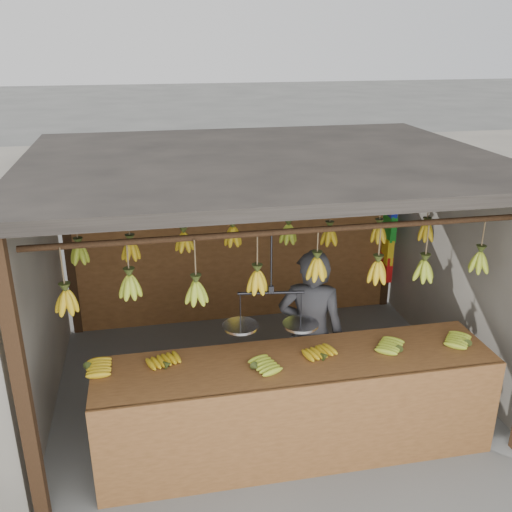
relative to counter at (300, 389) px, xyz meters
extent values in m
plane|color=#5B5B57|center=(-0.07, 1.23, -0.70)|extent=(80.00, 80.00, 0.00)
cube|color=black|center=(-2.07, -0.27, 0.45)|extent=(0.10, 0.10, 2.30)
cube|color=black|center=(-2.07, 2.73, 0.45)|extent=(0.10, 0.10, 2.30)
cube|color=black|center=(1.93, 2.73, 0.45)|extent=(0.10, 0.10, 2.30)
cube|color=black|center=(-0.07, 1.23, 1.65)|extent=(4.30, 3.30, 0.10)
cylinder|color=black|center=(-0.07, 0.23, 1.30)|extent=(4.00, 0.05, 0.05)
cylinder|color=black|center=(-0.07, 1.23, 1.30)|extent=(4.00, 0.05, 0.05)
cylinder|color=black|center=(-0.07, 2.23, 1.30)|extent=(4.00, 0.05, 0.05)
cube|color=brown|center=(-0.07, 2.73, 0.20)|extent=(4.00, 0.06, 1.80)
cube|color=brown|center=(0.00, 0.13, 0.16)|extent=(3.35, 0.75, 0.08)
cube|color=brown|center=(0.00, -0.24, -0.25)|extent=(3.35, 0.04, 0.90)
cube|color=black|center=(-1.57, -0.19, -0.29)|extent=(0.07, 0.07, 0.82)
cube|color=black|center=(1.58, -0.19, -0.29)|extent=(0.07, 0.07, 0.82)
cube|color=black|center=(-1.57, 0.45, -0.29)|extent=(0.07, 0.07, 0.82)
cube|color=black|center=(1.58, 0.45, -0.29)|extent=(0.07, 0.07, 0.82)
ellipsoid|color=#BF9714|center=(-1.70, 0.28, 0.23)|extent=(0.24, 0.18, 0.06)
ellipsoid|color=#BF9714|center=(-1.06, 0.20, 0.23)|extent=(0.25, 0.29, 0.06)
ellipsoid|color=#92A523|center=(-0.37, 0.02, 0.23)|extent=(0.29, 0.25, 0.06)
ellipsoid|color=#BF9714|center=(0.23, 0.08, 0.23)|extent=(0.24, 0.28, 0.06)
ellipsoid|color=#92A523|center=(0.90, 0.09, 0.23)|extent=(0.30, 0.29, 0.06)
ellipsoid|color=#92A523|center=(1.52, 0.06, 0.23)|extent=(0.30, 0.29, 0.06)
ellipsoid|color=#BF9714|center=(-1.77, 0.20, 0.87)|extent=(0.16, 0.16, 0.28)
ellipsoid|color=#92A523|center=(-1.30, 0.25, 0.93)|extent=(0.16, 0.16, 0.28)
ellipsoid|color=#92A523|center=(-0.81, 0.18, 0.86)|extent=(0.16, 0.16, 0.28)
ellipsoid|color=#BF9714|center=(-0.31, 0.25, 0.88)|extent=(0.16, 0.16, 0.28)
ellipsoid|color=#BF9714|center=(0.18, 0.26, 0.95)|extent=(0.16, 0.16, 0.28)
ellipsoid|color=#BF9714|center=(0.69, 0.22, 0.90)|extent=(0.16, 0.16, 0.28)
ellipsoid|color=#92A523|center=(1.12, 0.23, 0.87)|extent=(0.16, 0.16, 0.28)
ellipsoid|color=#92A523|center=(1.65, 0.27, 0.89)|extent=(0.16, 0.16, 0.28)
ellipsoid|color=#92A523|center=(-1.77, 1.22, 0.87)|extent=(0.16, 0.16, 0.28)
ellipsoid|color=#BF9714|center=(-1.31, 1.19, 0.88)|extent=(0.16, 0.16, 0.28)
ellipsoid|color=#BF9714|center=(-0.81, 1.24, 0.91)|extent=(0.16, 0.16, 0.28)
ellipsoid|color=#BF9714|center=(-0.35, 1.26, 0.93)|extent=(0.16, 0.16, 0.28)
ellipsoid|color=#92A523|center=(0.19, 1.20, 0.93)|extent=(0.16, 0.16, 0.28)
ellipsoid|color=#BF9714|center=(0.61, 1.24, 0.87)|extent=(0.16, 0.16, 0.28)
ellipsoid|color=#BF9714|center=(1.13, 1.23, 0.86)|extent=(0.16, 0.16, 0.28)
ellipsoid|color=#BF9714|center=(1.62, 1.19, 0.86)|extent=(0.16, 0.16, 0.28)
ellipsoid|color=#92A523|center=(-1.78, 2.23, 0.95)|extent=(0.16, 0.16, 0.28)
ellipsoid|color=#BF9714|center=(-1.33, 2.23, 0.97)|extent=(0.16, 0.16, 0.28)
ellipsoid|color=#BF9714|center=(-0.80, 2.20, 0.91)|extent=(0.16, 0.16, 0.28)
ellipsoid|color=#BF9714|center=(-0.31, 2.22, 0.94)|extent=(0.16, 0.16, 0.28)
ellipsoid|color=#BF9714|center=(0.21, 2.21, 0.92)|extent=(0.16, 0.16, 0.28)
ellipsoid|color=#BF9714|center=(0.68, 2.24, 0.93)|extent=(0.16, 0.16, 0.28)
ellipsoid|color=#BF9714|center=(1.16, 2.26, 0.87)|extent=(0.16, 0.16, 0.28)
ellipsoid|color=#BF9714|center=(1.65, 2.27, 0.95)|extent=(0.16, 0.16, 0.28)
cylinder|color=black|center=(-0.20, 0.23, 1.04)|extent=(0.02, 0.02, 0.51)
cylinder|color=black|center=(-0.20, 0.23, 0.79)|extent=(0.54, 0.10, 0.02)
cylinder|color=silver|center=(-0.45, 0.26, 0.49)|extent=(0.29, 0.29, 0.02)
cylinder|color=silver|center=(0.04, 0.19, 0.49)|extent=(0.29, 0.29, 0.02)
imported|color=#262628|center=(0.27, 0.63, 0.14)|extent=(0.71, 0.59, 1.68)
cube|color=#1426BF|center=(1.87, 2.58, 0.77)|extent=(0.08, 0.26, 0.34)
cube|color=#199926|center=(1.87, 2.58, 0.44)|extent=(0.08, 0.26, 0.34)
cube|color=yellow|center=(1.87, 2.58, 0.13)|extent=(0.08, 0.26, 0.34)
cube|color=red|center=(1.87, 2.58, -0.10)|extent=(0.08, 0.26, 0.34)
camera|label=1|loc=(-1.14, -3.83, 2.72)|focal=40.00mm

